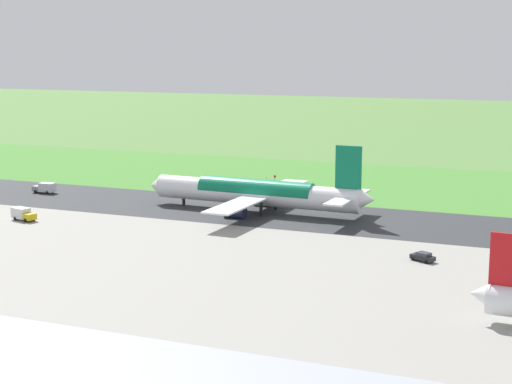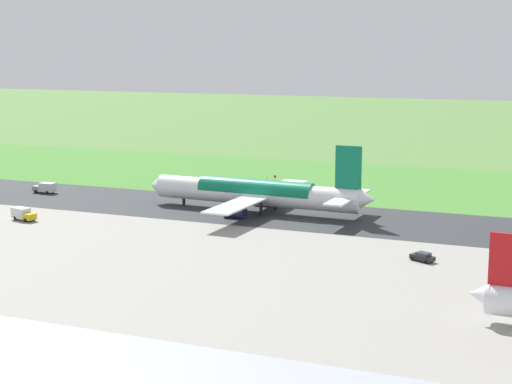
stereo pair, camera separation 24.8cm
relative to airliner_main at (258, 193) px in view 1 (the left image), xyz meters
The scene contains 10 objects.
ground_plane 11.89m from the airliner_main, ahead, with size 800.00×800.00×0.00m, color #547F3D.
runway_asphalt 11.88m from the airliner_main, ahead, with size 600.00×29.03×0.06m, color #2D3033.
apron_concrete 55.41m from the airliner_main, 78.44° to the left, with size 440.00×110.00×0.05m, color gray.
grass_verge_foreground 42.55m from the airliner_main, 74.84° to the right, with size 600.00×80.00×0.04m, color #478534.
airliner_main is the anchor object (origin of this frame).
service_truck_baggage 50.11m from the airliner_main, 32.05° to the left, with size 6.18×3.63×2.65m.
service_truck_fuel 57.79m from the airliner_main, ahead, with size 5.85×2.41×2.65m.
service_car_ops 50.22m from the airliner_main, 146.18° to the left, with size 4.56×3.45×1.62m.
no_stopping_sign 37.80m from the airliner_main, 74.99° to the right, with size 0.60×0.10×2.26m.
traffic_cone_orange 45.92m from the airliner_main, 71.12° to the right, with size 0.40×0.40×0.55m, color orange.
Camera 1 is at (-76.71, 162.57, 36.24)m, focal length 56.99 mm.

